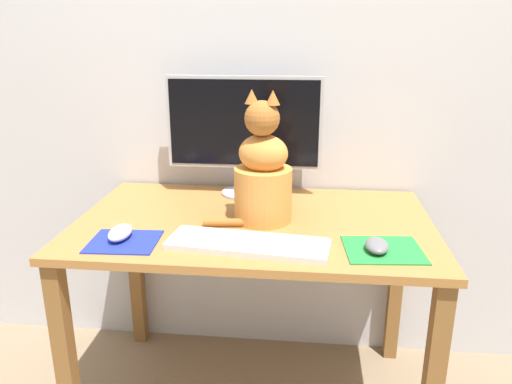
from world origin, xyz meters
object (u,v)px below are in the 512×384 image
keyboard (248,244)px  cat (263,174)px  computer_mouse_right (377,246)px  monitor (244,129)px  computer_mouse_left (120,233)px

keyboard → cat: size_ratio=1.13×
cat → computer_mouse_right: bearing=-18.8°
monitor → computer_mouse_left: monitor is taller
keyboard → cat: bearing=91.1°
monitor → cat: 0.29m
computer_mouse_left → cat: cat is taller
monitor → computer_mouse_left: bearing=-123.6°
keyboard → computer_mouse_right: bearing=7.5°
computer_mouse_left → keyboard: bearing=-2.2°
keyboard → computer_mouse_left: bearing=-175.7°
computer_mouse_right → cat: (-0.34, 0.21, 0.14)m
monitor → computer_mouse_left: (-0.31, -0.46, -0.22)m
monitor → computer_mouse_right: bearing=-47.5°
monitor → keyboard: bearing=-81.4°
keyboard → computer_mouse_right: (0.36, 0.01, 0.01)m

